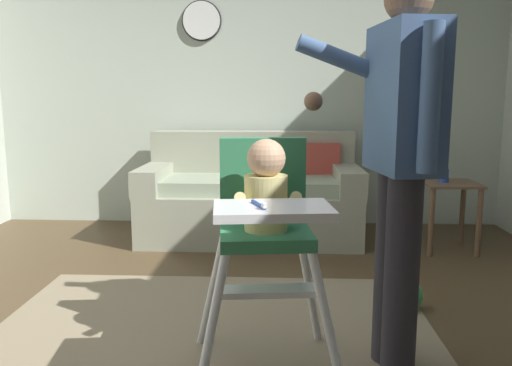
% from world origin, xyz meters
% --- Properties ---
extents(ground, '(6.13, 6.57, 0.10)m').
position_xyz_m(ground, '(0.00, 0.00, -0.05)').
color(ground, '#4D3B25').
extents(wall_far, '(5.33, 0.06, 2.76)m').
position_xyz_m(wall_far, '(0.00, 2.51, 1.38)').
color(wall_far, '#B1BDAD').
rests_on(wall_far, ground).
extents(couch, '(1.76, 0.86, 0.86)m').
position_xyz_m(couch, '(0.06, 1.99, 0.33)').
color(couch, gray).
rests_on(couch, ground).
extents(high_chair, '(0.67, 0.77, 0.99)m').
position_xyz_m(high_chair, '(0.23, -0.15, 0.69)').
color(high_chair, white).
rests_on(high_chair, ground).
extents(adult_standing, '(0.56, 0.50, 1.61)m').
position_xyz_m(adult_standing, '(0.77, -0.08, 0.91)').
color(adult_standing, '#2D2931').
rests_on(adult_standing, ground).
extents(toy_ball, '(0.16, 0.16, 0.16)m').
position_xyz_m(toy_ball, '(0.99, 0.53, 0.08)').
color(toy_ball, green).
rests_on(toy_ball, ground).
extents(side_table, '(0.40, 0.40, 0.52)m').
position_xyz_m(side_table, '(1.56, 1.67, 0.38)').
color(side_table, brown).
rests_on(side_table, ground).
extents(sippy_cup, '(0.07, 0.07, 0.10)m').
position_xyz_m(sippy_cup, '(1.52, 1.67, 0.57)').
color(sippy_cup, '#284CB7').
rests_on(sippy_cup, side_table).
extents(wall_clock, '(0.35, 0.04, 0.35)m').
position_xyz_m(wall_clock, '(-0.40, 2.47, 1.81)').
color(wall_clock, white).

